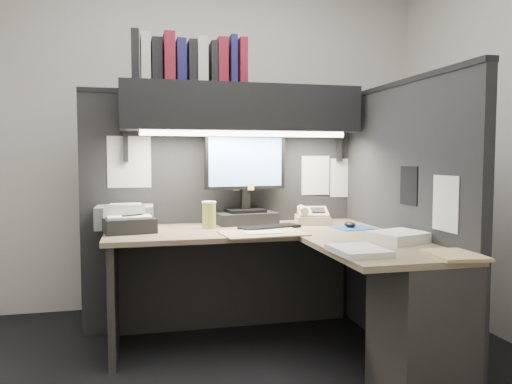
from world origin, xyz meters
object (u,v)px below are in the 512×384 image
overhead_shelf (241,109)px  notebook_stack (129,225)px  coffee_cup (209,216)px  keyboard (270,227)px  telephone (312,217)px  printer (125,216)px  monitor (245,189)px  desk (324,294)px

overhead_shelf → notebook_stack: bearing=-166.6°
notebook_stack → coffee_cup: bearing=6.6°
keyboard → notebook_stack: (-0.86, 0.06, 0.03)m
overhead_shelf → telephone: overhead_shelf is taller
telephone → coffee_cup: bearing=-163.8°
printer → notebook_stack: printer is taller
coffee_cup → keyboard: bearing=-17.5°
monitor → notebook_stack: bearing=-172.3°
telephone → notebook_stack: 1.21m
printer → notebook_stack: 0.23m
overhead_shelf → monitor: (0.03, 0.04, -0.53)m
monitor → notebook_stack: 0.81m
desk → telephone: 0.79m
monitor → keyboard: bearing=-77.5°
desk → keyboard: 0.62m
overhead_shelf → monitor: bearing=47.5°
coffee_cup → printer: 0.55m
telephone → notebook_stack: (-1.20, -0.11, -0.00)m
overhead_shelf → keyboard: overhead_shelf is taller
desk → telephone: size_ratio=7.43×
telephone → notebook_stack: size_ratio=0.79×
notebook_stack → telephone: bearing=5.4°
desk → coffee_cup: coffee_cup is taller
printer → notebook_stack: (0.03, -0.22, -0.03)m
notebook_stack → printer: bearing=97.3°
monitor → overhead_shelf: bearing=-140.2°
monitor → coffee_cup: size_ratio=3.76×
printer → desk: bearing=-34.6°
printer → notebook_stack: size_ratio=1.21×
telephone → printer: bearing=-173.4°
overhead_shelf → notebook_stack: size_ratio=5.32×
coffee_cup → monitor: bearing=29.7°
desk → monitor: 0.99m
telephone → notebook_stack: telephone is taller
monitor → printer: 0.81m
overhead_shelf → telephone: 0.87m
desk → monitor: monitor is taller
coffee_cup → notebook_stack: 0.50m
notebook_stack → keyboard: bearing=-3.9°
printer → keyboard: bearing=-15.0°
monitor → desk: bearing=-79.1°
overhead_shelf → telephone: (0.48, -0.06, -0.73)m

